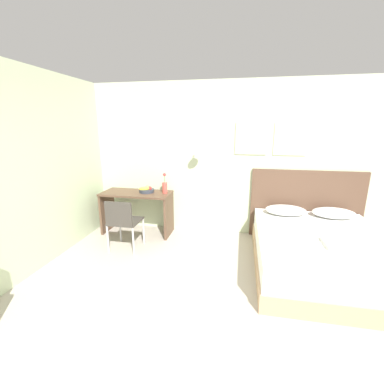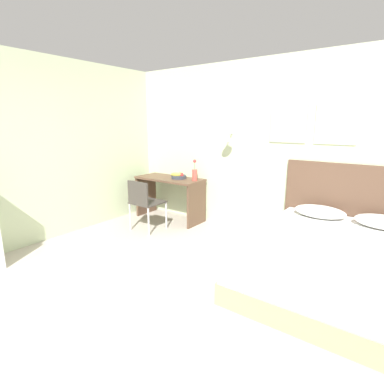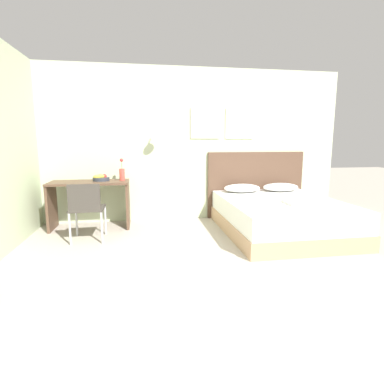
# 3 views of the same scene
# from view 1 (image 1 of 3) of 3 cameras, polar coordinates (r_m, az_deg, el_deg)

# --- Properties ---
(ground_plane) EXTENTS (24.00, 24.00, 0.00)m
(ground_plane) POSITION_cam_1_polar(r_m,az_deg,el_deg) (2.62, 3.27, -32.23)
(ground_plane) COLOR #B2A899
(wall_back) EXTENTS (5.68, 0.31, 2.65)m
(wall_back) POSITION_cam_1_polar(r_m,az_deg,el_deg) (4.56, 8.34, 7.03)
(wall_back) COLOR beige
(wall_back) RESTS_ON ground_plane
(bed) EXTENTS (1.69, 2.06, 0.51)m
(bed) POSITION_cam_1_polar(r_m,az_deg,el_deg) (3.93, 26.64, -12.06)
(bed) COLOR tan
(bed) RESTS_ON ground_plane
(headboard) EXTENTS (1.81, 0.06, 1.20)m
(headboard) POSITION_cam_1_polar(r_m,az_deg,el_deg) (4.77, 23.85, -2.72)
(headboard) COLOR brown
(headboard) RESTS_ON ground_plane
(pillow_left) EXTENTS (0.64, 0.42, 0.14)m
(pillow_left) POSITION_cam_1_polar(r_m,az_deg,el_deg) (4.43, 20.08, -3.81)
(pillow_left) COLOR white
(pillow_left) RESTS_ON bed
(pillow_right) EXTENTS (0.64, 0.42, 0.14)m
(pillow_right) POSITION_cam_1_polar(r_m,az_deg,el_deg) (4.61, 28.95, -4.10)
(pillow_right) COLOR white
(pillow_right) RESTS_ON bed
(folded_towel_near_foot) EXTENTS (0.28, 0.33, 0.06)m
(folded_towel_near_foot) POSITION_cam_1_polar(r_m,az_deg,el_deg) (3.57, 29.62, -10.01)
(folded_towel_near_foot) COLOR white
(folded_towel_near_foot) RESTS_ON bed
(desk) EXTENTS (1.23, 0.55, 0.76)m
(desk) POSITION_cam_1_polar(r_m,az_deg,el_deg) (4.73, -12.12, -2.75)
(desk) COLOR brown
(desk) RESTS_ON ground_plane
(desk_chair) EXTENTS (0.46, 0.46, 0.83)m
(desk_chair) POSITION_cam_1_polar(r_m,az_deg,el_deg) (4.09, -15.17, -6.08)
(desk_chair) COLOR #3D3833
(desk_chair) RESTS_ON ground_plane
(fruit_bowl) EXTENTS (0.26, 0.26, 0.11)m
(fruit_bowl) POSITION_cam_1_polar(r_m,az_deg,el_deg) (4.63, -10.05, 0.44)
(fruit_bowl) COLOR #333842
(fruit_bowl) RESTS_ON desk
(flower_vase) EXTENTS (0.09, 0.09, 0.36)m
(flower_vase) POSITION_cam_1_polar(r_m,az_deg,el_deg) (4.52, -6.08, 1.26)
(flower_vase) COLOR #D14C42
(flower_vase) RESTS_ON desk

